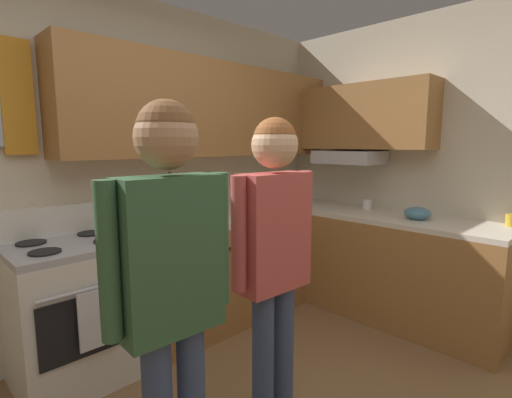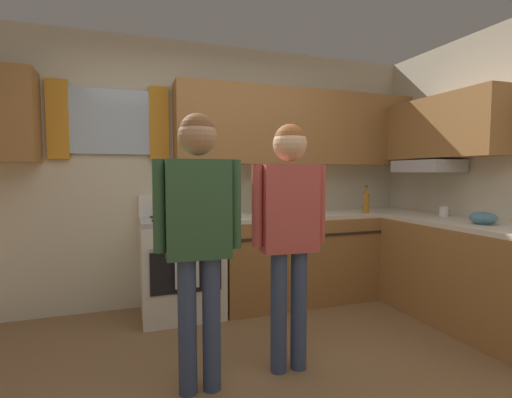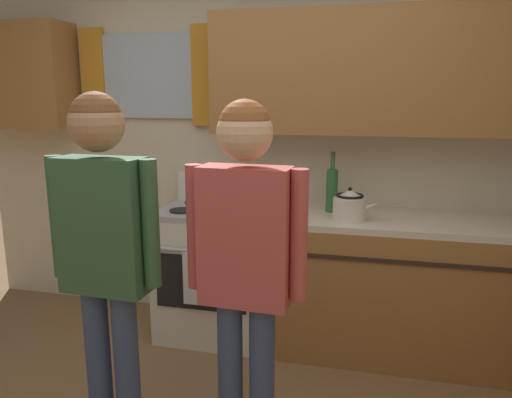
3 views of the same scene
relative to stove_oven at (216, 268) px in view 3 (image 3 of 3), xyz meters
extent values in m
cube|color=beige|center=(0.29, 0.36, 0.83)|extent=(4.60, 0.10, 2.60)
cube|color=silver|center=(-0.59, 0.29, 1.32)|extent=(0.69, 0.03, 0.60)
cube|color=orange|center=(-1.02, 0.28, 1.32)|extent=(0.18, 0.04, 0.70)
cube|color=orange|center=(-0.15, 0.28, 1.32)|extent=(0.18, 0.04, 0.70)
cube|color=#9E6B38|center=(-1.58, 0.15, 1.32)|extent=(0.86, 0.32, 0.77)
cube|color=#9E6B38|center=(1.28, 0.15, 1.32)|extent=(2.61, 0.32, 0.77)
cube|color=#9E6B38|center=(1.48, 0.00, -0.04)|extent=(2.21, 0.62, 0.86)
cube|color=beige|center=(1.48, 0.00, 0.41)|extent=(2.21, 0.62, 0.04)
cube|color=#2D2319|center=(1.48, -0.32, 0.25)|extent=(2.09, 0.01, 0.02)
cube|color=silver|center=(0.00, 0.00, -0.04)|extent=(0.72, 0.62, 0.86)
cube|color=black|center=(0.00, -0.32, 0.01)|extent=(0.60, 0.01, 0.36)
cylinder|color=#ADADB2|center=(0.00, -0.34, 0.23)|extent=(0.60, 0.02, 0.02)
cube|color=#ADADB2|center=(0.00, 0.00, 0.41)|extent=(0.72, 0.62, 0.04)
cube|color=silver|center=(0.00, 0.27, 0.53)|extent=(0.72, 0.08, 0.20)
cylinder|color=black|center=(-0.18, -0.14, 0.44)|extent=(0.17, 0.17, 0.01)
cylinder|color=black|center=(0.18, -0.14, 0.44)|extent=(0.17, 0.17, 0.01)
cylinder|color=black|center=(-0.18, 0.13, 0.44)|extent=(0.17, 0.17, 0.01)
cylinder|color=black|center=(0.18, 0.13, 0.44)|extent=(0.17, 0.17, 0.01)
cube|color=silver|center=(0.00, -0.35, 0.05)|extent=(0.20, 0.02, 0.34)
cylinder|color=white|center=(0.47, -0.16, 0.54)|extent=(0.08, 0.08, 0.22)
cylinder|color=white|center=(0.47, -0.16, 0.69)|extent=(0.03, 0.03, 0.08)
cylinder|color=#3F382D|center=(0.47, -0.16, 0.74)|extent=(0.03, 0.03, 0.02)
cylinder|color=#2D6633|center=(0.78, 0.08, 0.57)|extent=(0.08, 0.08, 0.28)
cylinder|color=#2D6633|center=(0.78, 0.08, 0.76)|extent=(0.03, 0.03, 0.10)
cylinder|color=#3F382D|center=(0.78, 0.08, 0.82)|extent=(0.03, 0.03, 0.02)
cylinder|color=silver|center=(0.90, -0.13, 0.50)|extent=(0.20, 0.20, 0.14)
cone|color=silver|center=(0.90, -0.13, 0.60)|extent=(0.18, 0.18, 0.05)
sphere|color=black|center=(0.90, -0.13, 0.63)|extent=(0.02, 0.02, 0.02)
cone|color=silver|center=(1.03, -0.13, 0.53)|extent=(0.09, 0.04, 0.07)
torus|color=black|center=(0.90, -0.13, 0.59)|extent=(0.17, 0.17, 0.02)
cylinder|color=#38476B|center=(0.00, -1.28, -0.06)|extent=(0.11, 0.11, 0.82)
cylinder|color=#38476B|center=(-0.14, -1.27, -0.06)|extent=(0.11, 0.11, 0.82)
cube|color=#335938|center=(-0.07, -1.28, 0.64)|extent=(0.38, 0.18, 0.58)
cylinder|color=#335938|center=(0.15, -1.29, 0.66)|extent=(0.07, 0.07, 0.53)
cylinder|color=#335938|center=(-0.29, -1.27, 0.66)|extent=(0.07, 0.07, 0.53)
sphere|color=#A87A56|center=(-0.07, -1.28, 1.06)|extent=(0.22, 0.22, 0.22)
sphere|color=brown|center=(-0.07, -1.28, 1.09)|extent=(0.21, 0.21, 0.21)
cylinder|color=#38476B|center=(0.61, -1.23, -0.07)|extent=(0.11, 0.11, 0.80)
cylinder|color=#38476B|center=(0.46, -1.23, -0.07)|extent=(0.11, 0.11, 0.80)
cube|color=#BF4C47|center=(0.54, -1.23, 0.62)|extent=(0.38, 0.18, 0.57)
cylinder|color=#BF4C47|center=(0.75, -1.24, 0.64)|extent=(0.07, 0.07, 0.52)
cylinder|color=#BF4C47|center=(0.32, -1.22, 0.64)|extent=(0.07, 0.07, 0.52)
sphere|color=#DBAD84|center=(0.54, -1.23, 1.03)|extent=(0.22, 0.22, 0.22)
sphere|color=brown|center=(0.54, -1.23, 1.06)|extent=(0.20, 0.20, 0.20)
camera|label=1|loc=(-0.78, -2.44, 1.04)|focal=26.55mm
camera|label=2|loc=(-0.46, -3.42, 0.85)|focal=26.01mm
camera|label=3|loc=(1.00, -3.01, 1.16)|focal=33.50mm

